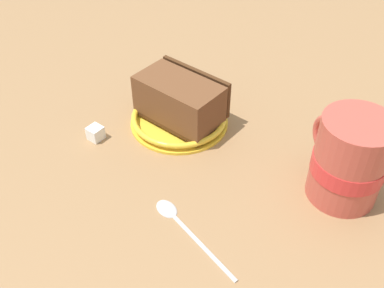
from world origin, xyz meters
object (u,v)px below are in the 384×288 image
(teaspoon, at_px, (179,220))
(sugar_cube, at_px, (96,133))
(small_plate, at_px, (180,116))
(tea_mug, at_px, (349,159))
(cake_slice, at_px, (181,98))

(teaspoon, bearing_deg, sugar_cube, 141.54)
(small_plate, xyz_separation_m, teaspoon, (0.04, -0.17, -0.00))
(small_plate, xyz_separation_m, tea_mug, (0.21, -0.09, 0.04))
(small_plate, distance_m, cake_slice, 0.03)
(sugar_cube, bearing_deg, teaspoon, -38.46)
(teaspoon, bearing_deg, small_plate, 103.60)
(tea_mug, bearing_deg, cake_slice, 156.63)
(small_plate, height_order, sugar_cube, sugar_cube)
(sugar_cube, bearing_deg, small_plate, 31.76)
(cake_slice, bearing_deg, small_plate, -116.82)
(teaspoon, distance_m, sugar_cube, 0.18)
(teaspoon, bearing_deg, tea_mug, 26.34)
(small_plate, xyz_separation_m, sugar_cube, (-0.10, -0.06, 0.00))
(cake_slice, height_order, teaspoon, cake_slice)
(small_plate, bearing_deg, tea_mug, -22.70)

